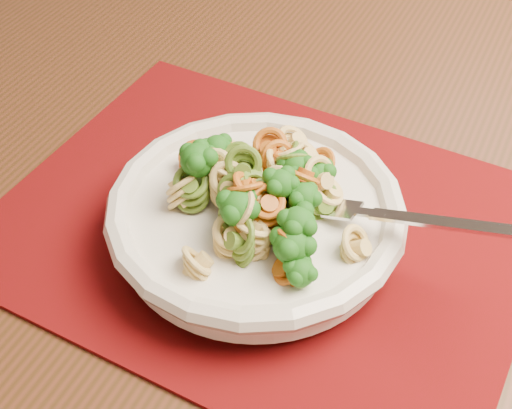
% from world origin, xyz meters
% --- Properties ---
extents(dining_table, '(1.61, 1.07, 0.75)m').
position_xyz_m(dining_table, '(-0.41, -0.47, 0.66)').
color(dining_table, '#4B2415').
rests_on(dining_table, ground).
extents(placemat, '(0.45, 0.36, 0.00)m').
position_xyz_m(placemat, '(-0.46, -0.58, 0.75)').
color(placemat, '#58030A').
rests_on(placemat, dining_table).
extents(pasta_bowl, '(0.23, 0.23, 0.04)m').
position_xyz_m(pasta_bowl, '(-0.46, -0.60, 0.78)').
color(pasta_bowl, silver).
rests_on(pasta_bowl, placemat).
extents(pasta_broccoli_heap, '(0.20, 0.20, 0.06)m').
position_xyz_m(pasta_broccoli_heap, '(-0.46, -0.60, 0.80)').
color(pasta_broccoli_heap, '#E2BC70').
rests_on(pasta_broccoli_heap, pasta_bowl).
extents(fork, '(0.18, 0.05, 0.08)m').
position_xyz_m(fork, '(-0.39, -0.58, 0.80)').
color(fork, silver).
rests_on(fork, pasta_bowl).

